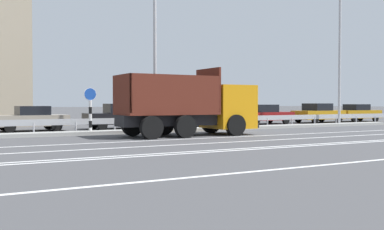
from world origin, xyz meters
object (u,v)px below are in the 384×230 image
at_px(median_road_sign, 90,111).
at_px(parked_car_3, 119,116).
at_px(parked_car_5, 263,114).
at_px(parked_car_6, 318,113).
at_px(street_lamp_1, 156,38).
at_px(street_lamp_2, 342,52).
at_px(parked_car_4, 200,115).
at_px(parked_car_2, 31,118).
at_px(parked_car_7, 357,113).
at_px(dump_truck, 203,110).

distance_m(median_road_sign, parked_car_3, 5.32).
relative_size(parked_car_5, parked_car_6, 1.09).
xyz_separation_m(median_road_sign, parked_car_6, (20.18, 4.43, -0.44)).
bearing_deg(street_lamp_1, street_lamp_2, 0.29).
xyz_separation_m(parked_car_4, parked_car_6, (11.19, 0.14, -0.00)).
xyz_separation_m(parked_car_4, parked_car_5, (5.71, 0.39, -0.04)).
distance_m(street_lamp_1, parked_car_5, 12.84).
distance_m(parked_car_2, parked_car_5, 16.85).
xyz_separation_m(parked_car_2, parked_car_7, (27.05, 0.12, 0.03)).
relative_size(street_lamp_1, parked_car_5, 1.94).
relative_size(median_road_sign, parked_car_4, 0.51).
xyz_separation_m(street_lamp_1, parked_car_5, (11.08, 4.75, -4.42)).
relative_size(street_lamp_2, parked_car_7, 2.30).
bearing_deg(parked_car_5, street_lamp_1, -69.84).
bearing_deg(street_lamp_2, parked_car_5, 125.02).
bearing_deg(parked_car_2, dump_truck, -140.20).
height_order(dump_truck, street_lamp_2, street_lamp_2).
height_order(parked_car_2, parked_car_6, parked_car_6).
bearing_deg(parked_car_2, street_lamp_1, -131.02).
xyz_separation_m(dump_truck, parked_car_7, (20.08, 7.63, -0.53)).
relative_size(street_lamp_1, parked_car_3, 2.27).
relative_size(parked_car_2, parked_car_7, 1.02).
height_order(street_lamp_2, parked_car_3, street_lamp_2).
bearing_deg(parked_car_3, parked_car_7, -89.72).
bearing_deg(median_road_sign, street_lamp_1, -1.19).
height_order(median_road_sign, parked_car_3, median_road_sign).
bearing_deg(street_lamp_1, dump_truck, -68.23).
bearing_deg(parked_car_2, street_lamp_2, -105.46).
bearing_deg(median_road_sign, parked_car_5, 17.65).
xyz_separation_m(dump_truck, parked_car_3, (-1.75, 7.41, -0.51)).
xyz_separation_m(street_lamp_1, parked_car_4, (5.37, 4.36, -4.38)).
distance_m(street_lamp_2, parked_car_4, 10.89).
bearing_deg(parked_car_3, dump_truck, -167.01).
height_order(parked_car_5, parked_car_6, parked_car_6).
distance_m(street_lamp_1, parked_car_7, 22.22).
distance_m(parked_car_2, parked_car_3, 5.22).
bearing_deg(parked_car_3, parked_car_2, 88.59).
xyz_separation_m(street_lamp_2, parked_car_4, (-8.99, 4.29, -4.41)).
bearing_deg(parked_car_7, median_road_sign, -76.85).
height_order(dump_truck, parked_car_4, dump_truck).
xyz_separation_m(street_lamp_1, parked_car_7, (21.28, 4.62, -4.41)).
bearing_deg(parked_car_7, parked_car_3, -86.61).
relative_size(street_lamp_2, parked_car_4, 2.01).
relative_size(parked_car_2, parked_car_6, 0.93).
distance_m(median_road_sign, parked_car_2, 4.94).
bearing_deg(parked_car_4, parked_car_2, -91.30).
distance_m(dump_truck, parked_car_2, 10.26).
relative_size(dump_truck, median_road_sign, 2.96).
bearing_deg(parked_car_2, parked_car_3, -94.18).
bearing_deg(parked_car_3, median_road_sign, 144.32).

